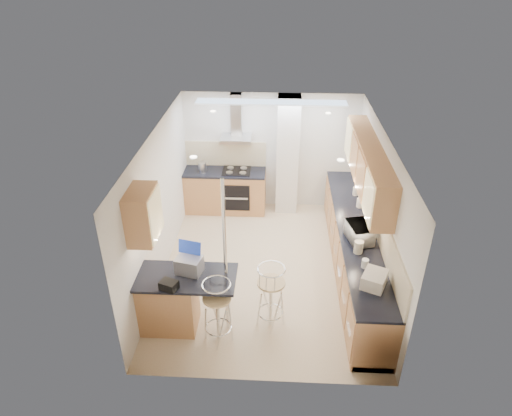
# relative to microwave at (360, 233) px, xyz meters

# --- Properties ---
(ground) EXTENTS (4.80, 4.80, 0.00)m
(ground) POSITION_rel_microwave_xyz_m (-1.47, 0.36, -1.06)
(ground) COLOR tan
(ground) RESTS_ON ground
(room_shell) EXTENTS (3.64, 4.84, 2.51)m
(room_shell) POSITION_rel_microwave_xyz_m (-1.15, 0.74, 0.48)
(room_shell) COLOR white
(room_shell) RESTS_ON ground
(right_counter) EXTENTS (0.63, 4.40, 0.92)m
(right_counter) POSITION_rel_microwave_xyz_m (0.03, 0.36, -0.60)
(right_counter) COLOR #B57948
(right_counter) RESTS_ON ground
(back_counter) EXTENTS (1.70, 0.63, 0.92)m
(back_counter) POSITION_rel_microwave_xyz_m (-2.42, 2.46, -0.60)
(back_counter) COLOR #B57948
(back_counter) RESTS_ON ground
(peninsula) EXTENTS (1.47, 0.72, 0.94)m
(peninsula) POSITION_rel_microwave_xyz_m (-2.60, -1.09, -0.59)
(peninsula) COLOR #B57948
(peninsula) RESTS_ON ground
(microwave) EXTENTS (0.45, 0.58, 0.28)m
(microwave) POSITION_rel_microwave_xyz_m (0.00, 0.00, 0.00)
(microwave) COLOR silver
(microwave) RESTS_ON right_counter
(laptop) EXTENTS (0.41, 0.34, 0.24)m
(laptop) POSITION_rel_microwave_xyz_m (-2.54, -0.98, 0.00)
(laptop) COLOR #A9ABB1
(laptop) RESTS_ON peninsula
(bag) EXTENTS (0.27, 0.24, 0.13)m
(bag) POSITION_rel_microwave_xyz_m (-2.75, -1.37, -0.06)
(bag) COLOR black
(bag) RESTS_ON peninsula
(bar_stool_near) EXTENTS (0.56, 0.56, 1.04)m
(bar_stool_near) POSITION_rel_microwave_xyz_m (-2.11, -1.33, -0.54)
(bar_stool_near) COLOR tan
(bar_stool_near) RESTS_ON ground
(bar_stool_end) EXTENTS (0.55, 0.55, 1.06)m
(bar_stool_end) POSITION_rel_microwave_xyz_m (-1.37, -0.99, -0.53)
(bar_stool_end) COLOR tan
(bar_stool_end) RESTS_ON ground
(jar_a) EXTENTS (0.15, 0.15, 0.17)m
(jar_a) POSITION_rel_microwave_xyz_m (0.17, 1.08, -0.06)
(jar_a) COLOR beige
(jar_a) RESTS_ON right_counter
(jar_b) EXTENTS (0.14, 0.14, 0.16)m
(jar_b) POSITION_rel_microwave_xyz_m (0.16, 1.54, -0.06)
(jar_b) COLOR beige
(jar_b) RESTS_ON right_counter
(jar_c) EXTENTS (0.14, 0.14, 0.20)m
(jar_c) POSITION_rel_microwave_xyz_m (-0.06, -0.34, -0.04)
(jar_c) COLOR beige
(jar_c) RESTS_ON right_counter
(jar_d) EXTENTS (0.11, 0.11, 0.13)m
(jar_d) POSITION_rel_microwave_xyz_m (-0.02, -0.71, -0.07)
(jar_d) COLOR silver
(jar_d) RESTS_ON right_counter
(bread_bin) EXTENTS (0.43, 0.47, 0.20)m
(bread_bin) POSITION_rel_microwave_xyz_m (0.04, -1.12, -0.04)
(bread_bin) COLOR beige
(bread_bin) RESTS_ON right_counter
(kettle) EXTENTS (0.16, 0.16, 0.20)m
(kettle) POSITION_rel_microwave_xyz_m (-2.88, 2.42, -0.04)
(kettle) COLOR silver
(kettle) RESTS_ON back_counter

